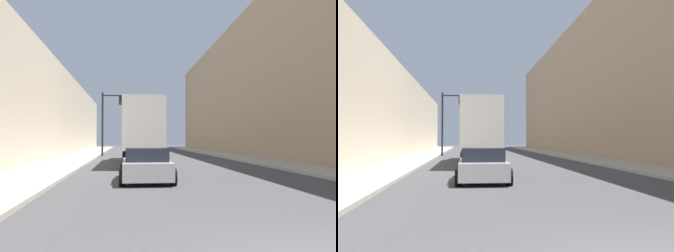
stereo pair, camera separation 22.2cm
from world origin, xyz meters
TOP-DOWN VIEW (x-y plane):
  - sidewalk_right at (7.25, 30.00)m, footprint 3.24×80.00m
  - sidewalk_left at (-7.25, 30.00)m, footprint 3.24×80.00m
  - building_right at (11.88, 30.00)m, footprint 6.00×80.00m
  - building_left at (-11.88, 30.00)m, footprint 6.00×80.00m
  - semi_truck at (-2.02, 22.31)m, footprint 2.44×13.76m
  - sedan_car at (-2.18, 10.68)m, footprint 2.14×4.53m
  - traffic_signal_gantry at (-4.23, 34.43)m, footprint 5.60×0.35m

SIDE VIEW (x-z plane):
  - sidewalk_right at x=7.25m, z-range 0.00..0.15m
  - sidewalk_left at x=-7.25m, z-range 0.00..0.15m
  - sedan_car at x=-2.18m, z-range -0.03..1.37m
  - semi_truck at x=-2.02m, z-range 0.25..4.44m
  - building_left at x=-11.88m, z-range 0.00..8.53m
  - traffic_signal_gantry at x=-4.23m, z-range 1.21..7.77m
  - building_right at x=11.88m, z-range 0.00..14.82m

